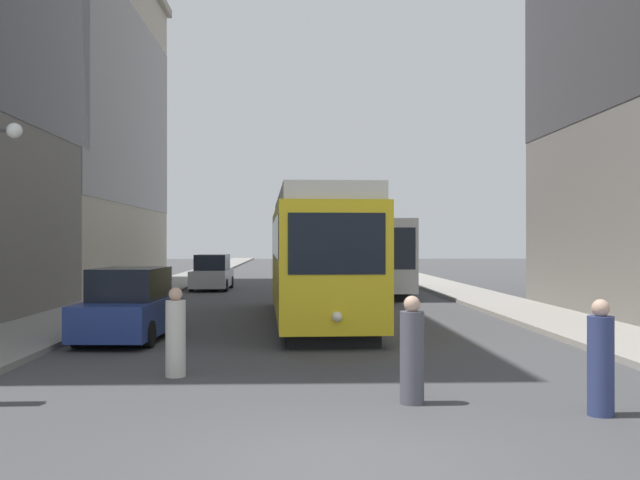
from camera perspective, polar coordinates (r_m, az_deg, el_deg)
ground_plane at (r=8.79m, az=2.23°, el=-16.56°), size 200.00×200.00×0.00m
sidewalk_left at (r=48.95m, az=-10.20°, el=-2.95°), size 2.87×120.00×0.15m
sidewalk_right at (r=49.15m, az=7.38°, el=-2.93°), size 2.87×120.00×0.15m
streetcar at (r=23.45m, az=-0.26°, el=-1.07°), size 3.09×13.30×3.89m
transit_bus at (r=36.72m, az=3.99°, el=-0.97°), size 2.70×12.34×3.45m
parked_car_left_near at (r=19.70m, az=-14.23°, el=-4.91°), size 2.08×4.55×1.82m
parked_car_left_mid at (r=39.25m, az=-8.17°, el=-2.52°), size 1.95×4.67×1.82m
pedestrian_crossing_near at (r=11.60m, az=20.49°, el=-8.61°), size 0.37×0.37×1.66m
pedestrian_crossing_far at (r=11.74m, az=6.98°, el=-8.53°), size 0.37×0.37×1.66m
pedestrian_on_sidewalk at (r=14.19m, az=-10.88°, el=-7.09°), size 0.37×0.37×1.65m
building_left_midblock at (r=43.20m, az=-22.46°, el=8.80°), size 13.68×20.73×17.88m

